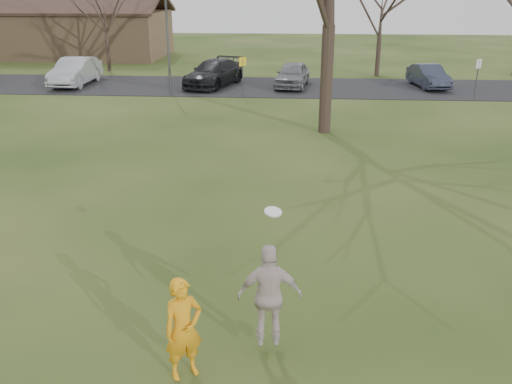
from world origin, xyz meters
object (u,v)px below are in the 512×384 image
Objects in this scene: player_defender at (183,329)px; building at (40,32)px; catching_play at (270,295)px; car_5 at (428,76)px; car_1 at (75,71)px; lamp_post at (167,18)px; car_3 at (214,73)px; car_4 at (293,75)px.

player_defender is 42.73m from building.
car_5 is at bearing 72.46° from catching_play.
car_5 is 26.19m from catching_play.
lamp_post is (6.11, -2.24, 3.15)m from car_1.
lamp_post reaches higher than car_3.
lamp_post reaches higher than car_5.
car_3 is at bearing -39.04° from building.
building reaches higher than player_defender.
player_defender reaches higher than car_1.
car_3 is 0.25× the size of building.
catching_play is (-7.89, -24.97, 0.42)m from car_5.
car_1 reaches higher than car_4.
lamp_post is (-14.37, -2.95, 3.29)m from car_5.
car_5 is 15.03m from lamp_post.
car_4 is 7.79m from car_5.
catching_play is at bearing -81.76° from car_4.
car_4 is at bearing 173.71° from car_5.
catching_play is 0.37× the size of lamp_post.
catching_play reaches higher than car_1.
car_4 is 24.37m from building.
building is (-28.37, 12.55, 1.26)m from car_5.
car_3 is 0.81× the size of lamp_post.
car_1 is 0.93× the size of car_3.
car_1 is 2.03× the size of catching_play.
car_5 is 0.61× the size of lamp_post.
catching_play is 0.11× the size of building.
car_4 is at bearing 20.96° from lamp_post.
car_3 is 20.68m from building.
car_1 is 15.47m from building.
lamp_post is at bearing -47.91° from building.
catching_play is (4.44, -24.52, 0.32)m from car_3.
player_defender reaches higher than car_4.
car_1 is at bearing -59.23° from building.
catching_play is (1.28, 0.63, 0.25)m from player_defender.
car_4 is 1.06× the size of car_5.
catching_play is at bearing -61.38° from building.
car_4 is (4.56, 0.03, -0.04)m from car_3.
car_5 is 0.19× the size of building.
lamp_post reaches higher than car_1.
player_defender is 25.35m from car_3.
building is 20.99m from lamp_post.
car_3 is at bearing 100.26° from catching_play.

